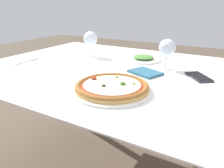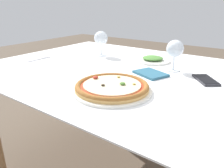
# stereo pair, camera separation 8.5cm
# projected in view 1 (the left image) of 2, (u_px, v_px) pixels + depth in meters

# --- Properties ---
(dining_table) EXTENTS (1.36, 1.10, 0.74)m
(dining_table) POSITION_uv_depth(u_px,v_px,m) (108.00, 81.00, 1.21)
(dining_table) COLOR #997047
(dining_table) RESTS_ON ground_plane
(pizza_plate) EXTENTS (0.32, 0.32, 0.04)m
(pizza_plate) POSITION_uv_depth(u_px,v_px,m) (112.00, 87.00, 0.86)
(pizza_plate) COLOR white
(pizza_plate) RESTS_ON dining_table
(fork) EXTENTS (0.03, 0.17, 0.00)m
(fork) POSITION_uv_depth(u_px,v_px,m) (28.00, 61.00, 1.30)
(fork) COLOR silver
(fork) RESTS_ON dining_table
(wine_glass_far_left) EXTENTS (0.09, 0.09, 0.16)m
(wine_glass_far_left) POSITION_uv_depth(u_px,v_px,m) (167.00, 48.00, 1.12)
(wine_glass_far_left) COLOR silver
(wine_glass_far_left) RESTS_ON dining_table
(wine_glass_far_right) EXTENTS (0.09, 0.09, 0.16)m
(wine_glass_far_right) POSITION_uv_depth(u_px,v_px,m) (91.00, 39.00, 1.40)
(wine_glass_far_right) COLOR silver
(wine_glass_far_right) RESTS_ON dining_table
(cell_phone) EXTENTS (0.14, 0.16, 0.01)m
(cell_phone) POSITION_uv_depth(u_px,v_px,m) (199.00, 77.00, 1.02)
(cell_phone) COLOR #232328
(cell_phone) RESTS_ON dining_table
(side_plate) EXTENTS (0.21, 0.21, 0.03)m
(side_plate) POSITION_uv_depth(u_px,v_px,m) (144.00, 59.00, 1.32)
(side_plate) COLOR white
(side_plate) RESTS_ON dining_table
(napkin_folded) EXTENTS (0.18, 0.16, 0.01)m
(napkin_folded) POSITION_uv_depth(u_px,v_px,m) (145.00, 73.00, 1.08)
(napkin_folded) COLOR #2D607A
(napkin_folded) RESTS_ON dining_table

